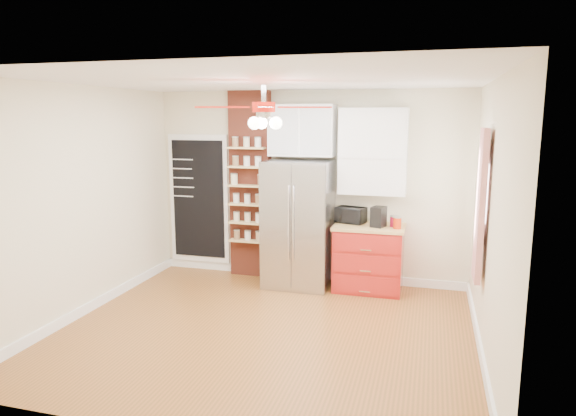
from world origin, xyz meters
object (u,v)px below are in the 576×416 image
(red_cabinet, at_px, (368,258))
(fridge, at_px, (298,224))
(coffee_maker, at_px, (378,217))
(canister_left, at_px, (397,223))
(pantry_jar_oats, at_px, (234,179))
(toaster_oven, at_px, (351,215))
(ceiling_fan, at_px, (264,108))

(red_cabinet, bearing_deg, fridge, -177.05)
(red_cabinet, xyz_separation_m, coffee_maker, (0.12, -0.05, 0.58))
(coffee_maker, xyz_separation_m, canister_left, (0.25, -0.05, -0.06))
(pantry_jar_oats, bearing_deg, fridge, -8.57)
(fridge, relative_size, toaster_oven, 4.52)
(fridge, height_order, coffee_maker, fridge)
(fridge, relative_size, pantry_jar_oats, 12.04)
(toaster_oven, relative_size, pantry_jar_oats, 2.66)
(toaster_oven, distance_m, coffee_maker, 0.43)
(red_cabinet, xyz_separation_m, toaster_oven, (-0.27, 0.11, 0.55))
(red_cabinet, relative_size, toaster_oven, 2.43)
(canister_left, distance_m, pantry_jar_oats, 2.39)
(canister_left, bearing_deg, fridge, 177.72)
(fridge, distance_m, red_cabinet, 1.06)
(toaster_oven, distance_m, pantry_jar_oats, 1.75)
(ceiling_fan, bearing_deg, coffee_maker, 57.35)
(red_cabinet, height_order, toaster_oven, toaster_oven)
(ceiling_fan, bearing_deg, toaster_oven, 70.06)
(pantry_jar_oats, bearing_deg, red_cabinet, -2.92)
(fridge, height_order, ceiling_fan, ceiling_fan)
(canister_left, bearing_deg, toaster_oven, 161.86)
(fridge, height_order, toaster_oven, fridge)
(coffee_maker, bearing_deg, ceiling_fan, -105.04)
(red_cabinet, distance_m, coffee_maker, 0.60)
(ceiling_fan, distance_m, toaster_oven, 2.37)
(toaster_oven, distance_m, canister_left, 0.68)
(red_cabinet, bearing_deg, canister_left, -15.62)
(red_cabinet, bearing_deg, toaster_oven, 158.55)
(coffee_maker, distance_m, pantry_jar_oats, 2.13)
(ceiling_fan, distance_m, coffee_maker, 2.38)
(canister_left, bearing_deg, red_cabinet, 164.38)
(red_cabinet, height_order, ceiling_fan, ceiling_fan)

